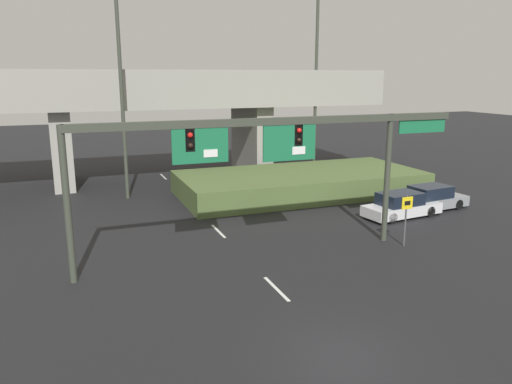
# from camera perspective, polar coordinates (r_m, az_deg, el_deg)

# --- Properties ---
(ground_plane) EXTENTS (160.00, 160.00, 0.00)m
(ground_plane) POSITION_cam_1_polar(r_m,az_deg,el_deg) (15.88, 9.66, -17.62)
(ground_plane) COLOR black
(lane_markings) EXTENTS (0.14, 33.87, 0.01)m
(lane_markings) POSITION_cam_1_polar(r_m,az_deg,el_deg) (26.70, -4.32, -4.48)
(lane_markings) COLOR silver
(lane_markings) RESTS_ON ground
(signal_gantry) EXTENTS (18.14, 0.44, 6.30)m
(signal_gantry) POSITION_cam_1_polar(r_m,az_deg,el_deg) (21.86, 1.57, 5.49)
(signal_gantry) COLOR #383D33
(signal_gantry) RESTS_ON ground
(speed_limit_sign) EXTENTS (0.60, 0.11, 2.51)m
(speed_limit_sign) POSITION_cam_1_polar(r_m,az_deg,el_deg) (24.96, 16.79, -2.37)
(speed_limit_sign) COLOR #4C4C4C
(speed_limit_sign) RESTS_ON ground
(highway_light_pole_near) EXTENTS (0.70, 0.36, 15.63)m
(highway_light_pole_near) POSITION_cam_1_polar(r_m,az_deg,el_deg) (40.46, 6.88, 13.24)
(highway_light_pole_near) COLOR #383D33
(highway_light_pole_near) RESTS_ON ground
(highway_light_pole_far) EXTENTS (0.70, 0.36, 14.51)m
(highway_light_pole_far) POSITION_cam_1_polar(r_m,az_deg,el_deg) (33.80, -15.17, 11.97)
(highway_light_pole_far) COLOR #383D33
(highway_light_pole_far) RESTS_ON ground
(overpass_bridge) EXTENTS (35.42, 8.18, 8.49)m
(overpass_bridge) POSITION_cam_1_polar(r_m,az_deg,el_deg) (40.35, -10.78, 10.10)
(overpass_bridge) COLOR gray
(overpass_bridge) RESTS_ON ground
(grass_embankment) EXTENTS (16.73, 7.75, 1.52)m
(grass_embankment) POSITION_cam_1_polar(r_m,az_deg,el_deg) (35.05, 5.05, 1.07)
(grass_embankment) COLOR #4C6033
(grass_embankment) RESTS_ON ground
(parked_sedan_near_right) EXTENTS (4.89, 2.36, 1.47)m
(parked_sedan_near_right) POSITION_cam_1_polar(r_m,az_deg,el_deg) (30.29, 16.25, -1.51)
(parked_sedan_near_right) COLOR silver
(parked_sedan_near_right) RESTS_ON ground
(parked_sedan_mid_right) EXTENTS (4.70, 2.30, 1.49)m
(parked_sedan_mid_right) POSITION_cam_1_polar(r_m,az_deg,el_deg) (32.60, 19.40, -0.70)
(parked_sedan_mid_right) COLOR gray
(parked_sedan_mid_right) RESTS_ON ground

